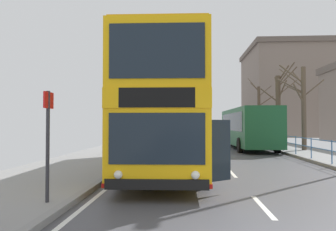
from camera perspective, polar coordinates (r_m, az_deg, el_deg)
The scene contains 8 objects.
double_decker_bus_main at distance 12.74m, azimuth -0.22°, elevation 0.73°, with size 3.41×11.05×4.46m.
background_bus_far_lane at distance 24.18m, azimuth 14.06°, elevation -2.01°, with size 2.77×10.08×2.92m.
pedestrian_railing_far_kerb at distance 18.29m, azimuth 23.02°, elevation -4.56°, with size 0.05×24.57×1.01m.
bus_stop_sign_near at distance 7.42m, azimuth -20.71°, elevation -2.93°, with size 0.08×0.44×2.42m.
bare_tree_far_00 at distance 22.60m, azimuth 22.95°, elevation 1.92°, with size 2.54×1.85×5.77m.
bare_tree_far_01 at distance 36.84m, azimuth 16.01°, elevation 0.72°, with size 2.57×1.66×6.94m.
bare_tree_far_02 at distance 28.59m, azimuth 19.19°, elevation 1.58°, with size 2.91×2.13×6.86m.
background_building_01 at distance 52.22m, azimuth 21.56°, elevation 3.98°, with size 13.96×14.09×13.39m.
Camera 1 is at (-1.68, -4.60, 1.84)m, focal length 34.03 mm.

